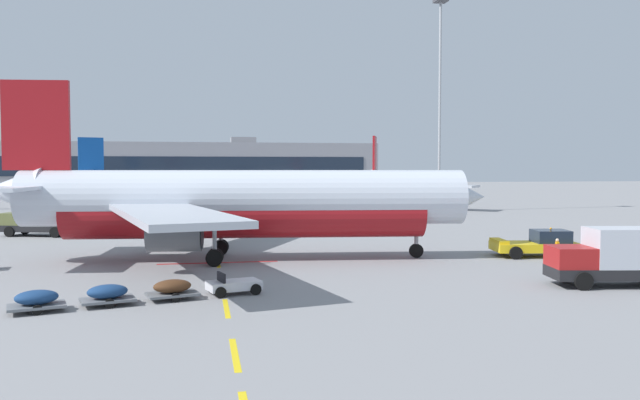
% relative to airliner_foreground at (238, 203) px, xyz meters
% --- Properties ---
extents(ground, '(400.00, 400.00, 0.00)m').
position_rel_airliner_foreground_xyz_m(ground, '(20.56, 16.82, -3.95)').
color(ground, gray).
extents(apron_paint_markings, '(8.00, 96.68, 0.01)m').
position_rel_airliner_foreground_xyz_m(apron_paint_markings, '(-1.44, 14.62, -3.95)').
color(apron_paint_markings, yellow).
rests_on(apron_paint_markings, ground).
extents(airliner_foreground, '(34.82, 34.43, 12.20)m').
position_rel_airliner_foreground_xyz_m(airliner_foreground, '(0.00, 0.00, 0.00)').
color(airliner_foreground, silver).
rests_on(airliner_foreground, ground).
extents(pushback_tug, '(6.36, 3.90, 2.08)m').
position_rel_airliner_foreground_xyz_m(pushback_tug, '(21.29, -2.31, -3.05)').
color(pushback_tug, yellow).
rests_on(pushback_tug, ground).
extents(airliner_mid_left, '(30.85, 32.12, 11.55)m').
position_rel_airliner_foreground_xyz_m(airliner_mid_left, '(21.64, 46.86, -0.21)').
color(airliner_mid_left, silver).
rests_on(airliner_mid_left, ground).
extents(airliner_far_right, '(31.91, 30.92, 11.42)m').
position_rel_airliner_foreground_xyz_m(airliner_far_right, '(-8.72, 72.55, -0.25)').
color(airliner_far_right, white).
rests_on(airliner_far_right, ground).
extents(fuel_service_truck, '(7.30, 3.54, 3.14)m').
position_rel_airliner_foreground_xyz_m(fuel_service_truck, '(19.61, -13.61, -2.30)').
color(fuel_service_truck, black).
rests_on(fuel_service_truck, ground).
extents(ground_power_truck, '(7.40, 4.50, 3.14)m').
position_rel_airliner_foreground_xyz_m(ground_power_truck, '(-17.13, 18.73, -2.30)').
color(ground_power_truck, black).
rests_on(ground_power_truck, ground).
extents(baggage_train, '(11.57, 4.55, 1.14)m').
position_rel_airliner_foreground_xyz_m(baggage_train, '(-5.35, -13.24, -3.42)').
color(baggage_train, silver).
rests_on(baggage_train, ground).
extents(ground_crew_worker, '(0.42, 0.58, 1.66)m').
position_rel_airliner_foreground_xyz_m(ground_crew_worker, '(20.75, -5.60, -3.01)').
color(ground_crew_worker, '#232328').
rests_on(ground_crew_worker, ground).
extents(apron_light_mast_far, '(1.80, 1.80, 30.47)m').
position_rel_airliner_foreground_xyz_m(apron_light_mast_far, '(31.42, 43.41, 14.55)').
color(apron_light_mast_far, slate).
rests_on(apron_light_mast_far, ground).
extents(terminal_satellite, '(89.30, 20.34, 13.67)m').
position_rel_airliner_foreground_xyz_m(terminal_satellite, '(-5.60, 112.58, 2.10)').
color(terminal_satellite, gray).
rests_on(terminal_satellite, ground).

